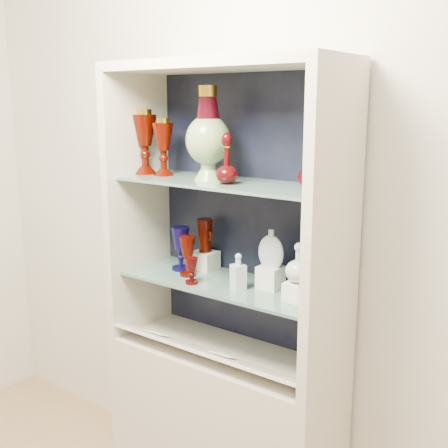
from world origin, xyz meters
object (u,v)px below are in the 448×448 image
Objects in this scene: pedestal_lamp_left at (145,142)px; ruby_goblet_small at (191,271)px; clear_round_decanter at (298,264)px; clear_square_bottle at (238,271)px; ruby_decanter_b at (311,158)px; enamel_urn at (208,133)px; cameo_medallion at (312,249)px; ruby_pitcher at (205,235)px; flat_flask at (271,247)px; lidded_bowl at (317,183)px; ruby_goblet_tall at (188,256)px; ruby_decanter_a at (227,155)px; pedestal_lamp_right at (163,147)px; cobalt_goblet at (181,249)px.

ruby_goblet_small is at bearing -15.32° from pedestal_lamp_left.
ruby_goblet_small is at bearing -169.18° from clear_round_decanter.
clear_round_decanter is (0.25, 0.03, 0.07)m from clear_square_bottle.
ruby_decanter_b is at bearing 3.24° from pedestal_lamp_left.
pedestal_lamp_left is at bearing 176.22° from clear_square_bottle.
enamel_urn reaches higher than clear_round_decanter.
cameo_medallion is at bearing 8.65° from pedestal_lamp_left.
ruby_pitcher is at bearing 135.09° from enamel_urn.
flat_flask reaches higher than clear_round_decanter.
cameo_medallion is (0.42, 0.11, -0.44)m from enamel_urn.
ruby_pitcher is (-0.63, 0.17, -0.31)m from lidded_bowl.
ruby_decanter_a is at bearing -6.92° from ruby_goblet_tall.
clear_round_decanter is 1.05× the size of cameo_medallion.
enamel_urn is at bearing 0.60° from pedestal_lamp_right.
ruby_decanter_a reaches higher than ruby_goblet_tall.
ruby_goblet_tall is at bearing 173.08° from ruby_decanter_a.
lidded_bowl is at bearing -3.79° from ruby_decanter_a.
ruby_decanter_a is at bearing -164.51° from ruby_decanter_b.
pedestal_lamp_right is at bearing 174.71° from clear_square_bottle.
lidded_bowl reaches higher than ruby_goblet_tall.
clear_square_bottle is at bearing -12.96° from enamel_urn.
flat_flask reaches higher than ruby_goblet_small.
pedestal_lamp_left reaches higher than ruby_decanter_a.
ruby_decanter_a is 1.41× the size of flat_flask.
cobalt_goblet is 0.21m from ruby_goblet_small.
ruby_decanter_b is 1.42× the size of flat_flask.
ruby_decanter_b reaches higher than cameo_medallion.
pedestal_lamp_left is at bearing 175.50° from lidded_bowl.
cameo_medallion is (0.15, 0.06, 0.00)m from flat_flask.
enamel_urn is at bearing 82.76° from ruby_goblet_small.
enamel_urn reaches higher than flat_flask.
ruby_pitcher is at bearing 168.24° from flat_flask.
lidded_bowl is at bearing -30.07° from flat_flask.
clear_round_decanter is at bearing -1.74° from enamel_urn.
ruby_goblet_tall is at bearing -3.44° from pedestal_lamp_left.
clear_square_bottle is at bearing -5.29° from pedestal_lamp_right.
cobalt_goblet is at bearing 10.20° from pedestal_lamp_left.
ruby_goblet_tall is (0.15, -0.02, -0.46)m from pedestal_lamp_right.
pedestal_lamp_left is 0.89m from clear_round_decanter.
flat_flask is at bearing 9.78° from enamel_urn.
enamel_urn is 2.54× the size of clear_square_bottle.
enamel_urn is 2.68× the size of cameo_medallion.
pedestal_lamp_right reaches higher than lidded_bowl.
ruby_decanter_a is 1.50× the size of clear_square_bottle.
ruby_decanter_b reaches higher than clear_square_bottle.
ruby_goblet_tall is at bearing -173.59° from flat_flask.
clear_round_decanter is (-0.10, 0.06, -0.32)m from lidded_bowl.
ruby_decanter_b reaches higher than ruby_pitcher.
ruby_decanter_b is 0.53m from clear_square_bottle.
cameo_medallion is (-0.02, 0.07, -0.36)m from ruby_decanter_b.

